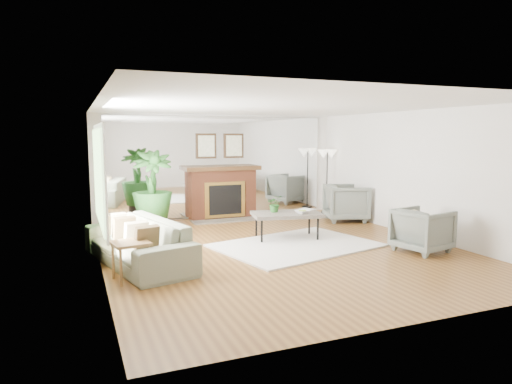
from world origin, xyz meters
name	(u,v)px	position (x,y,z in m)	size (l,w,h in m)	color
ground	(279,249)	(0.00, 0.00, 0.00)	(7.00, 7.00, 0.00)	brown
wall_left	(99,186)	(-2.99, 0.00, 1.25)	(0.02, 7.00, 2.50)	silver
wall_right	(416,174)	(2.99, 0.00, 1.25)	(0.02, 7.00, 2.50)	silver
wall_back	(220,166)	(0.00, 3.49, 1.25)	(6.00, 0.02, 2.50)	silver
mirror_panel	(220,166)	(0.00, 3.47, 1.25)	(5.40, 0.04, 2.40)	silver
window_panel	(99,177)	(-2.96, 0.40, 1.35)	(0.04, 2.40, 1.50)	#B2E09E
fireplace	(223,191)	(0.00, 3.26, 0.66)	(1.85, 0.83, 2.05)	brown
area_rug	(296,245)	(0.38, 0.07, 0.01)	(2.77, 1.98, 0.03)	white
coffee_table	(287,215)	(0.45, 0.63, 0.48)	(1.43, 1.00, 0.52)	#6B6254
sofa	(138,242)	(-2.45, -0.06, 0.35)	(2.40, 0.94, 0.70)	gray
armchair_back	(346,203)	(2.60, 1.86, 0.43)	(0.92, 0.95, 0.86)	slate
armchair_front	(422,230)	(2.22, -1.09, 0.38)	(0.81, 0.83, 0.76)	slate
side_table	(130,248)	(-2.65, -0.84, 0.46)	(0.56, 0.56, 0.55)	olive
potted_ficus	(152,189)	(-1.83, 2.32, 0.91)	(0.85, 0.85, 1.70)	black
floor_lamp	(327,159)	(2.70, 2.93, 1.40)	(0.53, 0.30, 1.64)	black
tabletop_plant	(275,204)	(0.27, 0.80, 0.69)	(0.30, 0.26, 0.33)	#2B5C22
fruit_bowl	(302,212)	(0.69, 0.45, 0.56)	(0.27, 0.27, 0.07)	olive
book	(305,210)	(0.90, 0.76, 0.53)	(0.19, 0.26, 0.02)	olive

